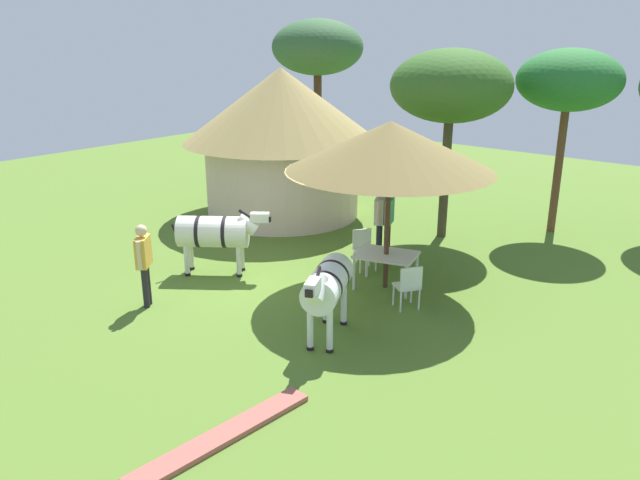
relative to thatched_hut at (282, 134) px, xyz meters
name	(u,v)px	position (x,y,z in m)	size (l,w,h in m)	color
ground_plane	(285,283)	(3.65, -3.88, -2.34)	(36.00, 36.00, 0.00)	#507128
thatched_hut	(282,134)	(0.00, 0.00, 0.00)	(5.58, 5.58, 4.18)	beige
shade_umbrella	(390,146)	(5.40, -2.68, 0.63)	(4.16, 4.16, 3.46)	#482D1D
patio_dining_table	(386,258)	(5.40, -2.68, -1.69)	(1.44, 1.22, 0.74)	silver
patio_chair_west_end	(364,247)	(4.41, -2.10, -1.82)	(0.59, 0.59, 0.90)	white
patio_chair_east_end	(409,284)	(6.35, -3.33, -1.82)	(0.59, 0.60, 0.90)	white
guest_beside_umbrella	(380,216)	(4.26, -1.26, -1.32)	(0.39, 0.56, 1.70)	black
guest_behind_table	(388,216)	(4.36, -1.08, -1.35)	(0.35, 0.56, 1.66)	black
standing_watcher	(144,258)	(2.34, -6.42, -1.35)	(0.44, 0.48, 1.65)	#231F28
zebra_nearest_camera	(327,285)	(5.89, -5.24, -1.35)	(1.16, 1.94, 1.53)	silver
zebra_by_umbrella	(216,232)	(2.07, -4.38, -1.40)	(1.87, 1.53, 1.48)	silver
acacia_tree_behind_hut	(318,48)	(-1.99, 3.98, 2.22)	(3.10, 3.10, 5.54)	#4A2E20
acacia_tree_far_lawn	(451,87)	(4.61, 1.14, 1.48)	(2.97, 2.97, 4.74)	#413A27
acacia_tree_right_background	(569,81)	(6.67, 3.39, 1.58)	(2.58, 2.58, 4.73)	brown
brick_patio_kerb	(223,436)	(6.62, -8.32, -2.30)	(2.80, 0.36, 0.08)	#9D5448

